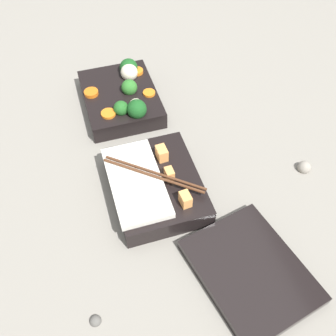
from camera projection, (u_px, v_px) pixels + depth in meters
ground_plane at (139, 144)px, 0.80m from camera, size 3.00×3.00×0.00m
bento_tray_vegetable at (122, 97)px, 0.86m from camera, size 0.20×0.16×0.07m
bento_tray_rice at (152, 185)px, 0.71m from camera, size 0.20×0.16×0.06m
bento_lid at (250, 271)px, 0.62m from camera, size 0.22×0.19×0.02m
pebble_0 at (304, 167)px, 0.76m from camera, size 0.03×0.03×0.03m
pebble_1 at (95, 320)px, 0.57m from camera, size 0.02×0.02×0.02m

